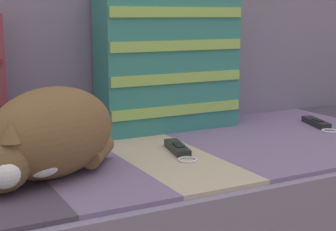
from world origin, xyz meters
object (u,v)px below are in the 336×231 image
couch (184,208)px  game_remote_far (317,123)px  sleeping_cat (46,137)px  game_remote_near (178,149)px  throw_pillow_striped (168,60)px

couch → game_remote_far: bearing=-0.0°
sleeping_cat → game_remote_near: size_ratio=1.96×
couch → game_remote_near: (-0.06, -0.07, 0.20)m
game_remote_near → sleeping_cat: bearing=-169.9°
couch → throw_pillow_striped: size_ratio=4.11×
throw_pillow_striped → game_remote_near: 0.35m
couch → sleeping_cat: size_ratio=4.89×
couch → game_remote_near: size_ratio=9.61×
throw_pillow_striped → game_remote_near: throw_pillow_striped is taller
couch → throw_pillow_striped: 0.45m
throw_pillow_striped → sleeping_cat: bearing=-145.3°
game_remote_far → throw_pillow_striped: bearing=157.1°
couch → throw_pillow_striped: throw_pillow_striped is taller
couch → sleeping_cat: sleeping_cat is taller
couch → throw_pillow_striped: bearing=75.6°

